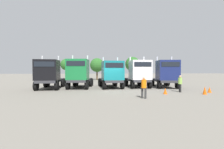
{
  "coord_description": "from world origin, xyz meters",
  "views": [
    {
      "loc": [
        -2.23,
        -17.06,
        2.21
      ],
      "look_at": [
        0.38,
        3.04,
        1.7
      ],
      "focal_mm": 24.44,
      "sensor_mm": 36.0,
      "label": 1
    }
  ],
  "objects_px": {
    "semi_truck_green": "(79,74)",
    "traffic_cone_near": "(165,91)",
    "visitor_with_camera": "(180,82)",
    "semi_truck_black": "(49,74)",
    "traffic_cone_mid": "(205,90)",
    "semi_truck_navy": "(166,74)",
    "traffic_cone_far": "(210,90)",
    "semi_truck_white": "(139,74)",
    "semi_truck_teal": "(111,74)",
    "visitor_in_hivis": "(144,86)"
  },
  "relations": [
    {
      "from": "semi_truck_green",
      "to": "traffic_cone_near",
      "type": "bearing_deg",
      "value": 63.47
    },
    {
      "from": "semi_truck_green",
      "to": "visitor_with_camera",
      "type": "height_order",
      "value": "semi_truck_green"
    },
    {
      "from": "semi_truck_black",
      "to": "traffic_cone_mid",
      "type": "xyz_separation_m",
      "value": [
        15.47,
        -5.98,
        -1.44
      ]
    },
    {
      "from": "semi_truck_navy",
      "to": "traffic_cone_far",
      "type": "height_order",
      "value": "semi_truck_navy"
    },
    {
      "from": "semi_truck_white",
      "to": "visitor_with_camera",
      "type": "bearing_deg",
      "value": 33.78
    },
    {
      "from": "visitor_with_camera",
      "to": "traffic_cone_far",
      "type": "relative_size",
      "value": 3.08
    },
    {
      "from": "traffic_cone_far",
      "to": "traffic_cone_near",
      "type": "bearing_deg",
      "value": -175.89
    },
    {
      "from": "semi_truck_green",
      "to": "semi_truck_navy",
      "type": "distance_m",
      "value": 11.06
    },
    {
      "from": "visitor_with_camera",
      "to": "semi_truck_teal",
      "type": "bearing_deg",
      "value": 160.75
    },
    {
      "from": "semi_truck_navy",
      "to": "visitor_in_hivis",
      "type": "relative_size",
      "value": 3.73
    },
    {
      "from": "semi_truck_black",
      "to": "semi_truck_white",
      "type": "bearing_deg",
      "value": 91.49
    },
    {
      "from": "visitor_with_camera",
      "to": "traffic_cone_near",
      "type": "xyz_separation_m",
      "value": [
        -2.13,
        -1.05,
        -0.71
      ]
    },
    {
      "from": "traffic_cone_far",
      "to": "semi_truck_black",
      "type": "bearing_deg",
      "value": 163.53
    },
    {
      "from": "semi_truck_teal",
      "to": "traffic_cone_mid",
      "type": "relative_size",
      "value": 8.38
    },
    {
      "from": "semi_truck_white",
      "to": "traffic_cone_near",
      "type": "distance_m",
      "value": 5.95
    },
    {
      "from": "visitor_with_camera",
      "to": "traffic_cone_far",
      "type": "height_order",
      "value": "visitor_with_camera"
    },
    {
      "from": "semi_truck_teal",
      "to": "semi_truck_white",
      "type": "height_order",
      "value": "semi_truck_white"
    },
    {
      "from": "semi_truck_white",
      "to": "traffic_cone_mid",
      "type": "distance_m",
      "value": 7.86
    },
    {
      "from": "traffic_cone_near",
      "to": "traffic_cone_mid",
      "type": "distance_m",
      "value": 3.62
    },
    {
      "from": "visitor_with_camera",
      "to": "traffic_cone_near",
      "type": "relative_size",
      "value": 2.97
    },
    {
      "from": "semi_truck_teal",
      "to": "visitor_in_hivis",
      "type": "relative_size",
      "value": 3.6
    },
    {
      "from": "semi_truck_black",
      "to": "semi_truck_green",
      "type": "height_order",
      "value": "semi_truck_green"
    },
    {
      "from": "visitor_with_camera",
      "to": "traffic_cone_mid",
      "type": "bearing_deg",
      "value": -35.43
    },
    {
      "from": "semi_truck_black",
      "to": "traffic_cone_near",
      "type": "height_order",
      "value": "semi_truck_black"
    },
    {
      "from": "semi_truck_green",
      "to": "visitor_in_hivis",
      "type": "xyz_separation_m",
      "value": [
        5.68,
        -7.58,
        -0.85
      ]
    },
    {
      "from": "visitor_in_hivis",
      "to": "traffic_cone_near",
      "type": "height_order",
      "value": "visitor_in_hivis"
    },
    {
      "from": "semi_truck_black",
      "to": "semi_truck_navy",
      "type": "height_order",
      "value": "semi_truck_navy"
    },
    {
      "from": "visitor_with_camera",
      "to": "traffic_cone_mid",
      "type": "relative_size",
      "value": 2.32
    },
    {
      "from": "semi_truck_green",
      "to": "traffic_cone_near",
      "type": "relative_size",
      "value": 10.29
    },
    {
      "from": "semi_truck_white",
      "to": "visitor_in_hivis",
      "type": "xyz_separation_m",
      "value": [
        -1.92,
        -7.6,
        -0.84
      ]
    },
    {
      "from": "semi_truck_white",
      "to": "traffic_cone_mid",
      "type": "xyz_separation_m",
      "value": [
        4.4,
        -6.34,
        -1.47
      ]
    },
    {
      "from": "semi_truck_navy",
      "to": "traffic_cone_far",
      "type": "bearing_deg",
      "value": 36.19
    },
    {
      "from": "semi_truck_white",
      "to": "visitor_in_hivis",
      "type": "bearing_deg",
      "value": -13.14
    },
    {
      "from": "semi_truck_teal",
      "to": "visitor_with_camera",
      "type": "bearing_deg",
      "value": 52.36
    },
    {
      "from": "semi_truck_white",
      "to": "semi_truck_teal",
      "type": "bearing_deg",
      "value": -85.72
    },
    {
      "from": "visitor_in_hivis",
      "to": "visitor_with_camera",
      "type": "relative_size",
      "value": 1.0
    },
    {
      "from": "semi_truck_green",
      "to": "traffic_cone_mid",
      "type": "height_order",
      "value": "semi_truck_green"
    },
    {
      "from": "semi_truck_teal",
      "to": "traffic_cone_near",
      "type": "xyz_separation_m",
      "value": [
        4.44,
        -5.48,
        -1.48
      ]
    },
    {
      "from": "semi_truck_teal",
      "to": "visitor_with_camera",
      "type": "relative_size",
      "value": 3.6
    },
    {
      "from": "semi_truck_green",
      "to": "visitor_with_camera",
      "type": "bearing_deg",
      "value": 73.75
    },
    {
      "from": "semi_truck_black",
      "to": "traffic_cone_near",
      "type": "xyz_separation_m",
      "value": [
        11.91,
        -5.32,
        -1.52
      ]
    },
    {
      "from": "semi_truck_navy",
      "to": "visitor_with_camera",
      "type": "height_order",
      "value": "semi_truck_navy"
    },
    {
      "from": "traffic_cone_near",
      "to": "traffic_cone_far",
      "type": "distance_m",
      "value": 4.91
    },
    {
      "from": "traffic_cone_near",
      "to": "traffic_cone_mid",
      "type": "relative_size",
      "value": 0.78
    },
    {
      "from": "semi_truck_teal",
      "to": "semi_truck_black",
      "type": "bearing_deg",
      "value": -92.39
    },
    {
      "from": "semi_truck_teal",
      "to": "traffic_cone_far",
      "type": "distance_m",
      "value": 10.75
    },
    {
      "from": "semi_truck_navy",
      "to": "traffic_cone_far",
      "type": "distance_m",
      "value": 5.47
    },
    {
      "from": "semi_truck_navy",
      "to": "traffic_cone_far",
      "type": "relative_size",
      "value": 11.5
    },
    {
      "from": "traffic_cone_near",
      "to": "traffic_cone_far",
      "type": "bearing_deg",
      "value": 4.11
    },
    {
      "from": "semi_truck_green",
      "to": "semi_truck_teal",
      "type": "bearing_deg",
      "value": 94.72
    }
  ]
}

